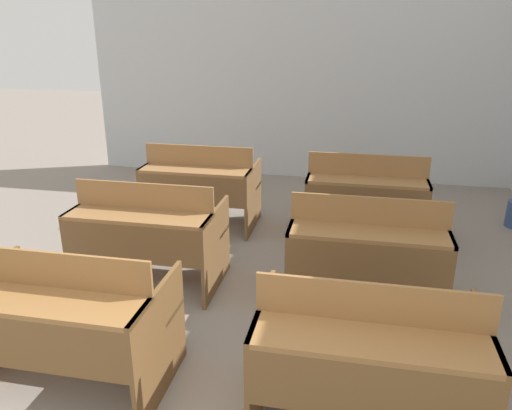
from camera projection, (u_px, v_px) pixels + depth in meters
name	position (u px, v px, depth m)	size (l,w,h in m)	color
wall_back	(300.00, 67.00, 6.89)	(6.02, 0.06, 3.14)	silver
bench_front_left	(64.00, 319.00, 2.94)	(1.18, 0.77, 0.91)	brown
bench_front_right	(367.00, 356.00, 2.61)	(1.18, 0.77, 0.91)	brown
bench_second_left	(148.00, 233.00, 4.17)	(1.18, 0.77, 0.91)	brown
bench_second_right	(366.00, 250.00, 3.84)	(1.18, 0.77, 0.91)	brown
bench_third_left	(201.00, 185.00, 5.42)	(1.18, 0.77, 0.91)	brown
bench_third_right	(366.00, 196.00, 5.06)	(1.18, 0.77, 0.91)	brown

